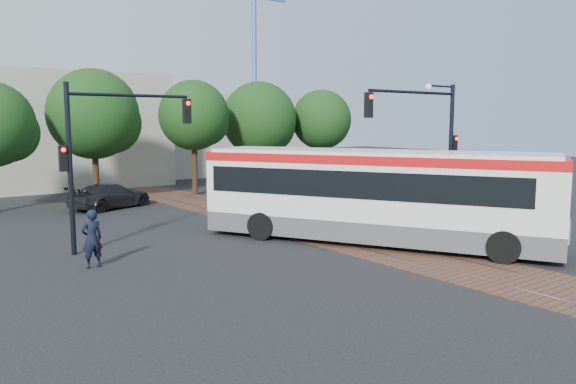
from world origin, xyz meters
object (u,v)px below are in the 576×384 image
signal_pole_left (102,144)px  officer (92,239)px  parked_car (110,196)px  city_bus (373,192)px  traffic_island (446,222)px  signal_pole_main (433,134)px

signal_pole_left → officer: bearing=-118.4°
parked_car → officer: bearing=137.0°
city_bus → officer: city_bus is taller
city_bus → traffic_island: size_ratio=2.50×
signal_pole_main → signal_pole_left: bearing=158.6°
city_bus → signal_pole_main: signal_pole_main is taller
signal_pole_main → parked_car: signal_pole_main is taller
signal_pole_main → parked_car: size_ratio=1.28×
officer → parked_car: bearing=-116.1°
officer → parked_car: 12.76m
city_bus → officer: 10.28m
traffic_island → city_bus: bearing=-179.7°
city_bus → signal_pole_main: bearing=-26.8°
officer → signal_pole_left: bearing=-122.6°
traffic_island → officer: size_ratio=2.76×
city_bus → parked_car: (-5.09, 14.60, -1.30)m
traffic_island → parked_car: parked_car is taller
city_bus → parked_car: size_ratio=2.77×
signal_pole_left → parked_car: signal_pole_left is taller
traffic_island → parked_car: bearing=123.4°
city_bus → signal_pole_left: size_ratio=2.17×
city_bus → signal_pole_left: signal_pole_left is taller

